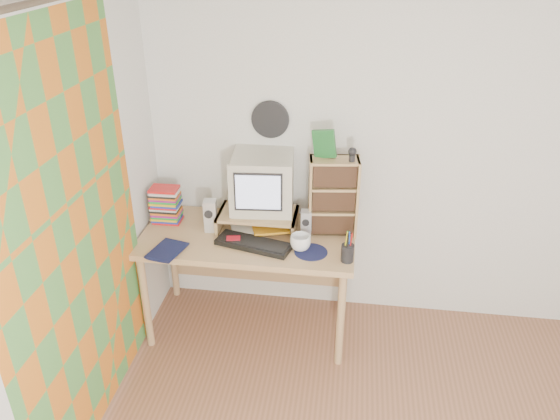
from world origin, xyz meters
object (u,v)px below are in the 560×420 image
(desk, at_px, (250,248))
(crt_monitor, at_px, (262,184))
(dvd_stack, at_px, (166,204))
(diary, at_px, (155,246))
(mug, at_px, (300,243))
(cd_rack, at_px, (333,196))
(keyboard, at_px, (254,244))

(desk, height_order, crt_monitor, crt_monitor)
(dvd_stack, distance_m, diary, 0.38)
(dvd_stack, xyz_separation_m, diary, (0.04, -0.36, -0.11))
(desk, relative_size, mug, 10.83)
(cd_rack, bearing_deg, mug, -132.28)
(dvd_stack, bearing_deg, cd_rack, 0.11)
(keyboard, bearing_deg, mug, 14.90)
(cd_rack, xyz_separation_m, diary, (-1.08, -0.38, -0.24))
(mug, xyz_separation_m, diary, (-0.90, -0.12, -0.03))
(desk, height_order, mug, mug)
(dvd_stack, relative_size, mug, 2.06)
(mug, bearing_deg, cd_rack, 55.04)
(keyboard, bearing_deg, diary, -153.95)
(crt_monitor, relative_size, cd_rack, 0.76)
(crt_monitor, distance_m, cd_rack, 0.47)
(mug, bearing_deg, desk, 151.62)
(desk, relative_size, diary, 6.38)
(crt_monitor, height_order, mug, crt_monitor)
(crt_monitor, distance_m, keyboard, 0.41)
(diary, bearing_deg, cd_rack, 33.07)
(dvd_stack, relative_size, cd_rack, 0.51)
(mug, height_order, diary, mug)
(keyboard, xyz_separation_m, cd_rack, (0.48, 0.26, 0.24))
(cd_rack, bearing_deg, desk, 179.27)
(dvd_stack, height_order, mug, dvd_stack)
(desk, distance_m, dvd_stack, 0.64)
(desk, distance_m, mug, 0.45)
(crt_monitor, bearing_deg, desk, -135.53)
(mug, distance_m, diary, 0.91)
(crt_monitor, xyz_separation_m, diary, (-0.62, -0.40, -0.28))
(keyboard, xyz_separation_m, diary, (-0.61, -0.12, 0.01))
(crt_monitor, xyz_separation_m, dvd_stack, (-0.66, -0.04, -0.17))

